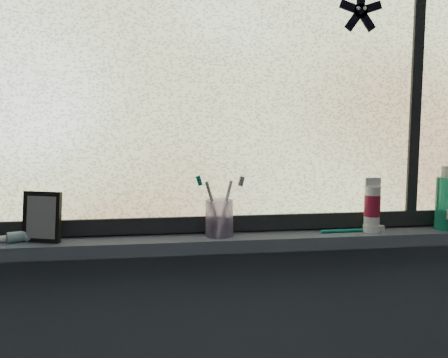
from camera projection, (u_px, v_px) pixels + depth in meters
name	position (u px, v px, depth m)	size (l,w,h in m)	color
wall_back	(233.00, 160.00, 1.61)	(3.00, 0.01, 2.50)	#9EA3A8
windowsill	(237.00, 241.00, 1.56)	(1.62, 0.14, 0.04)	#4B5164
window_pane	(235.00, 71.00, 1.55)	(1.50, 0.01, 1.00)	silver
frame_bottom	(234.00, 223.00, 1.60)	(1.60, 0.03, 0.05)	black
frame_mullion	(416.00, 73.00, 1.63)	(0.04, 0.03, 1.00)	black
starfish_sticker	(361.00, 11.00, 1.57)	(0.15, 0.02, 0.15)	black
vanity_mirror	(42.00, 217.00, 1.47)	(0.12, 0.06, 0.15)	black
toothpaste_tube	(24.00, 236.00, 1.48)	(0.18, 0.04, 0.03)	silver
toothbrush_cup	(219.00, 218.00, 1.54)	(0.09, 0.09, 0.11)	#C8ADE4
toothbrush_lying	(349.00, 230.00, 1.60)	(0.24, 0.02, 0.02)	#0D7C6E
mouthwash_bottle	(447.00, 198.00, 1.63)	(0.07, 0.07, 0.17)	#21AC87
cream_tube	(372.00, 203.00, 1.60)	(0.05, 0.05, 0.13)	silver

